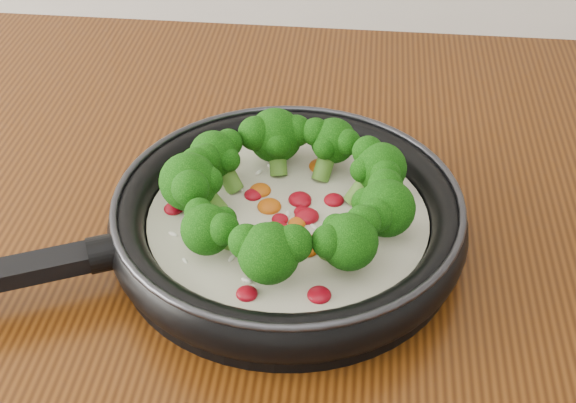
# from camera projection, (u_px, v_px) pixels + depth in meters

# --- Properties ---
(skillet) EXTENTS (0.54, 0.43, 0.09)m
(skillet) POSITION_uv_depth(u_px,v_px,m) (285.00, 215.00, 0.72)
(skillet) COLOR black
(skillet) RESTS_ON counter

